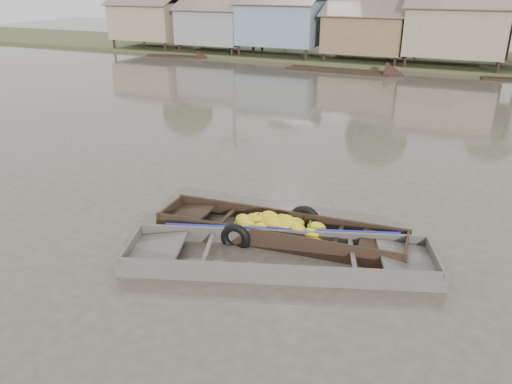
% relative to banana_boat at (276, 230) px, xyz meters
% --- Properties ---
extents(ground, '(120.00, 120.00, 0.00)m').
position_rel_banana_boat_xyz_m(ground, '(-0.60, -0.83, -0.19)').
color(ground, '#453F35').
rests_on(ground, ground).
extents(riverbank, '(120.00, 12.47, 10.22)m').
position_rel_banana_boat_xyz_m(riverbank, '(2.43, 31.04, 2.88)').
color(riverbank, '#384723').
rests_on(riverbank, ground).
extents(banana_boat, '(6.24, 1.91, 0.87)m').
position_rel_banana_boat_xyz_m(banana_boat, '(0.00, 0.00, 0.00)').
color(banana_boat, black).
rests_on(banana_boat, ground).
extents(viewer_boat, '(7.13, 4.00, 0.56)m').
position_rel_banana_boat_xyz_m(viewer_boat, '(0.55, -1.11, -0.14)').
color(viewer_boat, '#423C38').
rests_on(viewer_boat, ground).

